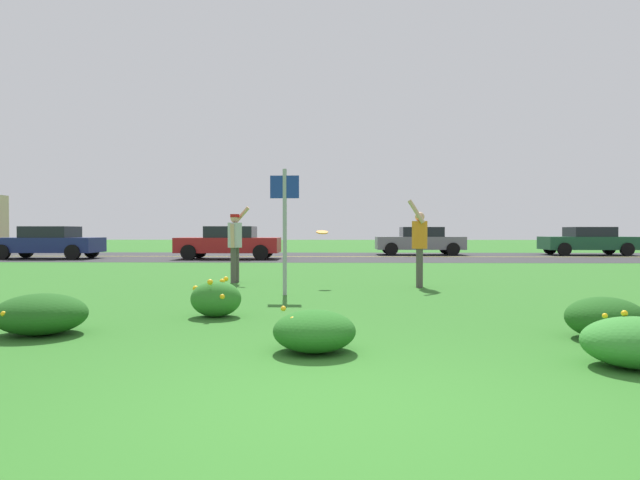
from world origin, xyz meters
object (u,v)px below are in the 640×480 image
car_dark_green_leftmost (588,241)px  car_red_center_right (229,242)px  car_navy_rightmost (49,242)px  person_thrower_red_cap_gray_shirt (235,241)px  sign_post_near_path (285,219)px  person_catcher_orange_shirt (419,242)px  frisbee_orange (322,232)px  car_gray_center_left (420,241)px

car_dark_green_leftmost → car_red_center_right: size_ratio=1.00×
car_navy_rightmost → person_thrower_red_cap_gray_shirt: bearing=-45.7°
car_dark_green_leftmost → car_red_center_right: bearing=-166.1°
sign_post_near_path → car_dark_green_leftmost: size_ratio=0.55×
person_catcher_orange_shirt → car_dark_green_leftmost: size_ratio=0.43×
person_thrower_red_cap_gray_shirt → frisbee_orange: (2.13, -0.81, 0.20)m
sign_post_near_path → car_gray_center_left: bearing=73.0°
car_red_center_right → car_gray_center_left: bearing=25.7°
frisbee_orange → car_gray_center_left: (4.69, 15.91, -0.48)m
frisbee_orange → car_gray_center_left: size_ratio=0.06×
car_gray_center_left → person_thrower_red_cap_gray_shirt: bearing=-114.3°
frisbee_orange → car_navy_rightmost: bearing=137.5°
person_thrower_red_cap_gray_shirt → car_navy_rightmost: 14.96m
sign_post_near_path → person_catcher_orange_shirt: bearing=27.8°
car_dark_green_leftmost → car_navy_rightmost: (-25.91, -4.39, 0.00)m
sign_post_near_path → person_catcher_orange_shirt: size_ratio=1.27×
car_dark_green_leftmost → car_navy_rightmost: 26.28m
person_catcher_orange_shirt → frisbee_orange: (-2.16, 0.15, 0.21)m
car_red_center_right → sign_post_near_path: bearing=-74.1°
person_catcher_orange_shirt → frisbee_orange: size_ratio=7.06×
frisbee_orange → car_red_center_right: bearing=111.0°
person_thrower_red_cap_gray_shirt → car_navy_rightmost: bearing=134.3°
person_thrower_red_cap_gray_shirt → car_navy_rightmost: person_thrower_red_cap_gray_shirt is taller
person_thrower_red_cap_gray_shirt → car_gray_center_left: (6.82, 15.10, -0.28)m
frisbee_orange → car_dark_green_leftmost: (13.34, 15.91, -0.48)m
car_dark_green_leftmost → car_gray_center_left: size_ratio=1.00×
person_catcher_orange_shirt → car_gray_center_left: person_catcher_orange_shirt is taller
person_catcher_orange_shirt → car_dark_green_leftmost: (11.18, 16.05, -0.27)m
sign_post_near_path → car_dark_green_leftmost: 22.48m
car_gray_center_left → car_red_center_right: 10.13m
sign_post_near_path → frisbee_orange: size_ratio=8.94×
sign_post_near_path → person_thrower_red_cap_gray_shirt: size_ratio=1.32×
car_dark_green_leftmost → car_navy_rightmost: size_ratio=1.00×
car_dark_green_leftmost → person_thrower_red_cap_gray_shirt: bearing=-135.7°
frisbee_orange → car_red_center_right: car_red_center_right is taller
car_red_center_right → car_navy_rightmost: bearing=180.0°
car_gray_center_left → car_red_center_right: size_ratio=1.00×
person_catcher_orange_shirt → car_red_center_right: (-6.59, 11.66, -0.27)m
car_gray_center_left → car_navy_rightmost: (-17.27, -4.39, 0.00)m
car_gray_center_left → car_red_center_right: bearing=-154.3°
person_thrower_red_cap_gray_shirt → frisbee_orange: bearing=-20.8°
person_thrower_red_cap_gray_shirt → car_red_center_right: person_thrower_red_cap_gray_shirt is taller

